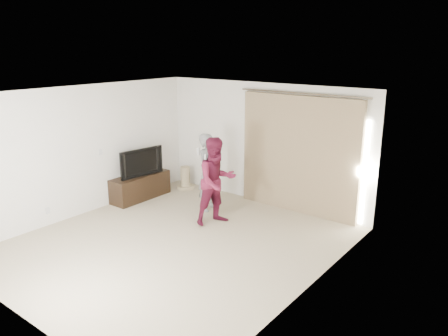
{
  "coord_description": "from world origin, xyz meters",
  "views": [
    {
      "loc": [
        4.94,
        -5.0,
        3.35
      ],
      "look_at": [
        0.14,
        1.2,
        1.13
      ],
      "focal_mm": 35.0,
      "sensor_mm": 36.0,
      "label": 1
    }
  ],
  "objects": [
    {
      "name": "wall_left",
      "position": [
        -2.5,
        -0.0,
        1.3
      ],
      "size": [
        0.04,
        5.5,
        2.6
      ],
      "color": "white",
      "rests_on": "ground"
    },
    {
      "name": "wall_back",
      "position": [
        0.0,
        2.75,
        1.3
      ],
      "size": [
        5.0,
        0.04,
        2.6
      ],
      "primitive_type": "cube",
      "color": "white",
      "rests_on": "ground"
    },
    {
      "name": "tv",
      "position": [
        -2.27,
        1.23,
        0.86
      ],
      "size": [
        0.27,
        1.09,
        0.62
      ],
      "primitive_type": "imported",
      "rotation": [
        0.0,
        0.0,
        1.45
      ],
      "color": "black",
      "rests_on": "tv_console"
    },
    {
      "name": "curtain",
      "position": [
        0.91,
        2.68,
        1.2
      ],
      "size": [
        2.8,
        0.11,
        2.46
      ],
      "color": "tan",
      "rests_on": "ground"
    },
    {
      "name": "person_man",
      "position": [
        -0.61,
        1.65,
        0.81
      ],
      "size": [
        0.45,
        0.63,
        1.62
      ],
      "color": "slate",
      "rests_on": "ground"
    },
    {
      "name": "scratching_post",
      "position": [
        -1.92,
        2.35,
        0.22
      ],
      "size": [
        0.41,
        0.41,
        0.55
      ],
      "color": "tan",
      "rests_on": "ground"
    },
    {
      "name": "tv_console",
      "position": [
        -2.27,
        1.23,
        0.27
      ],
      "size": [
        0.49,
        1.42,
        0.55
      ],
      "primitive_type": "cube",
      "color": "black",
      "rests_on": "ground"
    },
    {
      "name": "person_woman",
      "position": [
        -0.01,
        1.17,
        0.85
      ],
      "size": [
        0.9,
        1.0,
        1.7
      ],
      "color": "maroon",
      "rests_on": "ground"
    },
    {
      "name": "floor",
      "position": [
        0.0,
        0.0,
        0.0
      ],
      "size": [
        5.5,
        5.5,
        0.0
      ],
      "primitive_type": "plane",
      "color": "tan",
      "rests_on": "ground"
    },
    {
      "name": "ceiling",
      "position": [
        0.0,
        0.0,
        2.6
      ],
      "size": [
        5.0,
        5.5,
        0.01
      ],
      "primitive_type": "cube",
      "color": "silver",
      "rests_on": "wall_back"
    }
  ]
}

